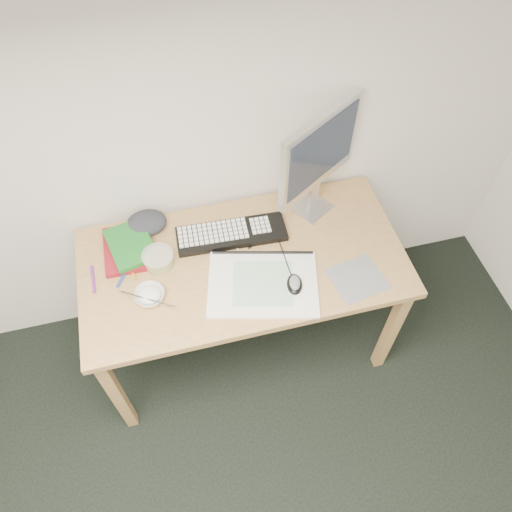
# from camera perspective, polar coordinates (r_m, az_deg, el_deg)

# --- Properties ---
(desk) EXTENTS (1.40, 0.70, 0.75)m
(desk) POSITION_cam_1_polar(r_m,az_deg,el_deg) (2.22, -1.46, -1.73)
(desk) COLOR tan
(desk) RESTS_ON ground
(mousepad) EXTENTS (0.25, 0.23, 0.00)m
(mousepad) POSITION_cam_1_polar(r_m,az_deg,el_deg) (2.14, 11.53, -2.55)
(mousepad) COLOR gray
(mousepad) RESTS_ON desk
(sketchpad) EXTENTS (0.52, 0.42, 0.01)m
(sketchpad) POSITION_cam_1_polar(r_m,az_deg,el_deg) (2.07, 0.79, -3.22)
(sketchpad) COLOR white
(sketchpad) RESTS_ON desk
(keyboard) EXTENTS (0.49, 0.18, 0.03)m
(keyboard) POSITION_cam_1_polar(r_m,az_deg,el_deg) (2.22, -2.81, 2.52)
(keyboard) COLOR black
(keyboard) RESTS_ON desk
(monitor) EXTENTS (0.40, 0.27, 0.53)m
(monitor) POSITION_cam_1_polar(r_m,az_deg,el_deg) (2.11, 7.22, 11.46)
(monitor) COLOR silver
(monitor) RESTS_ON desk
(mouse) EXTENTS (0.09, 0.12, 0.04)m
(mouse) POSITION_cam_1_polar(r_m,az_deg,el_deg) (2.05, 4.45, -3.07)
(mouse) COLOR black
(mouse) RESTS_ON sketchpad
(rice_bowl) EXTENTS (0.12, 0.12, 0.04)m
(rice_bowl) POSITION_cam_1_polar(r_m,az_deg,el_deg) (2.07, -12.05, -4.47)
(rice_bowl) COLOR white
(rice_bowl) RESTS_ON desk
(chopsticks) EXTENTS (0.21, 0.14, 0.02)m
(chopsticks) POSITION_cam_1_polar(r_m,az_deg,el_deg) (2.04, -12.37, -4.80)
(chopsticks) COLOR silver
(chopsticks) RESTS_ON rice_bowl
(fruit_tub) EXTENTS (0.16, 0.16, 0.07)m
(fruit_tub) POSITION_cam_1_polar(r_m,az_deg,el_deg) (2.15, -11.08, -0.41)
(fruit_tub) COLOR #D3D94C
(fruit_tub) RESTS_ON desk
(book_red) EXTENTS (0.20, 0.26, 0.03)m
(book_red) POSITION_cam_1_polar(r_m,az_deg,el_deg) (2.24, -14.51, 0.79)
(book_red) COLOR maroon
(book_red) RESTS_ON desk
(book_green) EXTENTS (0.23, 0.28, 0.02)m
(book_green) POSITION_cam_1_polar(r_m,az_deg,el_deg) (2.22, -14.14, 1.27)
(book_green) COLOR #196721
(book_green) RESTS_ON book_red
(cloth_lump) EXTENTS (0.18, 0.17, 0.06)m
(cloth_lump) POSITION_cam_1_polar(r_m,az_deg,el_deg) (2.29, -12.40, 3.71)
(cloth_lump) COLOR #2A2D32
(cloth_lump) RESTS_ON desk
(pencil_pink) EXTENTS (0.19, 0.07, 0.01)m
(pencil_pink) POSITION_cam_1_polar(r_m,az_deg,el_deg) (2.15, -2.98, -0.27)
(pencil_pink) COLOR pink
(pencil_pink) RESTS_ON desk
(pencil_tan) EXTENTS (0.12, 0.14, 0.01)m
(pencil_tan) POSITION_cam_1_polar(r_m,az_deg,el_deg) (2.16, -0.74, 0.03)
(pencil_tan) COLOR tan
(pencil_tan) RESTS_ON desk
(pencil_black) EXTENTS (0.16, 0.07, 0.01)m
(pencil_black) POSITION_cam_1_polar(r_m,az_deg,el_deg) (2.21, 0.87, 1.90)
(pencil_black) COLOR black
(pencil_black) RESTS_ON desk
(marker_blue) EXTENTS (0.09, 0.13, 0.01)m
(marker_blue) POSITION_cam_1_polar(r_m,az_deg,el_deg) (2.17, -14.77, -1.92)
(marker_blue) COLOR #1E41A4
(marker_blue) RESTS_ON desk
(marker_orange) EXTENTS (0.04, 0.12, 0.01)m
(marker_orange) POSITION_cam_1_polar(r_m,az_deg,el_deg) (2.18, -14.09, -1.45)
(marker_orange) COLOR orange
(marker_orange) RESTS_ON desk
(marker_purple) EXTENTS (0.02, 0.14, 0.01)m
(marker_purple) POSITION_cam_1_polar(r_m,az_deg,el_deg) (2.19, -18.13, -2.53)
(marker_purple) COLOR #752589
(marker_purple) RESTS_ON desk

